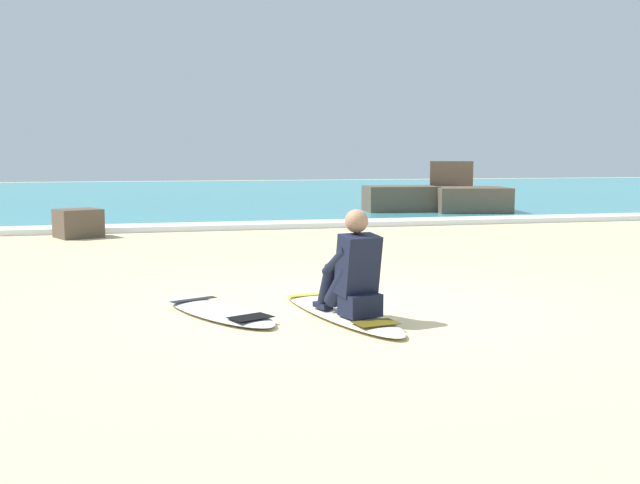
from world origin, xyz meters
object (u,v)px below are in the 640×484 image
at_px(shoreline_rock, 78,223).
at_px(surfboard_main, 337,310).
at_px(surfer_seated, 353,274).
at_px(surfboard_spare_near, 219,311).

bearing_deg(shoreline_rock, surfboard_main, -69.90).
distance_m(surfboard_main, surfer_seated, 0.53).
bearing_deg(surfer_seated, surfboard_main, 97.84).
xyz_separation_m(surfboard_spare_near, shoreline_rock, (-1.71, 7.42, 0.23)).
xyz_separation_m(surfboard_main, shoreline_rock, (-2.80, 7.66, 0.23)).
bearing_deg(surfboard_main, surfboard_spare_near, 167.69).
bearing_deg(surfboard_spare_near, surfer_seated, -27.24).
distance_m(surfboard_main, surfboard_spare_near, 1.12).
distance_m(surfboard_spare_near, shoreline_rock, 7.62).
bearing_deg(shoreline_rock, surfer_seated, -70.41).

